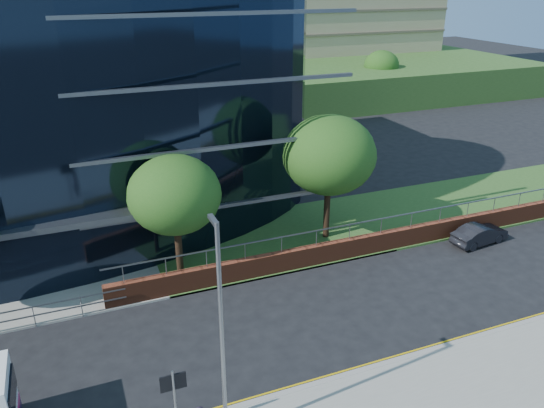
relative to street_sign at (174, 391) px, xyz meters
name	(u,v)px	position (x,y,z in m)	size (l,w,h in m)	color
grass_verge	(426,210)	(19.50, 12.59, -2.09)	(36.00, 8.00, 0.12)	#2D511E
retaining_wall	(409,236)	(15.50, 8.89, -1.54)	(34.00, 0.40, 2.11)	brown
apartment_block	(275,2)	(27.50, 58.80, 8.96)	(60.00, 42.00, 30.00)	#2D511E
street_sign	(174,391)	(0.00, 0.00, 0.00)	(0.85, 0.09, 2.80)	slate
tree_far_c	(175,195)	(2.50, 10.59, 2.39)	(4.62, 4.62, 6.51)	black
tree_far_d	(329,155)	(11.50, 11.59, 3.04)	(5.28, 5.28, 7.44)	black
tree_dist_e	(267,73)	(19.50, 41.59, 2.39)	(4.62, 4.62, 6.51)	black
tree_dist_f	(381,65)	(35.50, 43.59, 2.06)	(4.29, 4.29, 6.05)	black
streetlight_east	(221,332)	(1.50, -0.59, 2.29)	(0.15, 0.77, 8.00)	slate
parked_car	(480,234)	(19.47, 7.63, -1.56)	(1.24, 3.56, 1.17)	black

